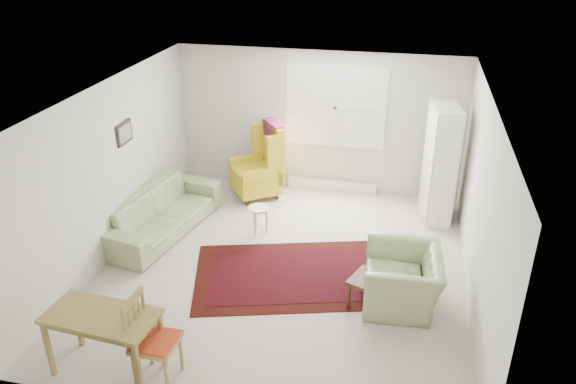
% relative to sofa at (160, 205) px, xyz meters
% --- Properties ---
extents(room, '(5.04, 5.54, 2.51)m').
position_rel_sofa_xyz_m(room, '(2.12, -0.40, 0.79)').
color(room, '#BFB0A3').
rests_on(room, ground).
extents(rug, '(3.00, 2.35, 0.03)m').
position_rel_sofa_xyz_m(rug, '(2.25, -0.77, -0.45)').
color(rug, black).
rests_on(rug, ground).
extents(sofa, '(1.30, 2.42, 0.93)m').
position_rel_sofa_xyz_m(sofa, '(0.00, 0.00, 0.00)').
color(sofa, '#879865').
rests_on(sofa, ground).
extents(armchair, '(1.00, 1.13, 0.84)m').
position_rel_sofa_xyz_m(armchair, '(3.74, -1.05, -0.04)').
color(armchair, '#879865').
rests_on(armchair, ground).
extents(wingback_chair, '(1.11, 1.10, 1.33)m').
position_rel_sofa_xyz_m(wingback_chair, '(1.11, 1.55, 0.20)').
color(wingback_chair, gold).
rests_on(wingback_chair, ground).
extents(coffee_table, '(0.61, 0.61, 0.39)m').
position_rel_sofa_xyz_m(coffee_table, '(3.36, -1.18, -0.27)').
color(coffee_table, '#462715').
rests_on(coffee_table, ground).
extents(stool, '(0.39, 0.39, 0.45)m').
position_rel_sofa_xyz_m(stool, '(1.51, 0.29, -0.24)').
color(stool, white).
rests_on(stool, ground).
extents(cabinet, '(0.52, 0.82, 1.90)m').
position_rel_sofa_xyz_m(cabinet, '(4.20, 1.40, 0.49)').
color(cabinet, white).
rests_on(cabinet, ground).
extents(desk, '(1.22, 0.69, 0.74)m').
position_rel_sofa_xyz_m(desk, '(0.69, -2.96, -0.09)').
color(desk, olive).
rests_on(desk, ground).
extents(desk_chair, '(0.46, 0.46, 1.02)m').
position_rel_sofa_xyz_m(desk_chair, '(1.27, -2.96, 0.05)').
color(desk_chair, olive).
rests_on(desk_chair, ground).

